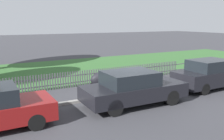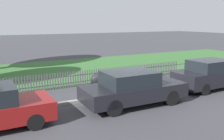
{
  "view_description": "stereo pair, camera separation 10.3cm",
  "coord_description": "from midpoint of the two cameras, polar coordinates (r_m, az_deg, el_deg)",
  "views": [
    {
      "loc": [
        -6.31,
        -9.7,
        3.47
      ],
      "look_at": [
        -0.42,
        0.93,
        1.1
      ],
      "focal_mm": 40.0,
      "sensor_mm": 36.0,
      "label": 1
    },
    {
      "loc": [
        -6.22,
        -9.75,
        3.47
      ],
      "look_at": [
        -0.42,
        0.93,
        1.1
      ],
      "focal_mm": 40.0,
      "sensor_mm": 36.0,
      "label": 2
    }
  ],
  "objects": [
    {
      "name": "covered_motorcycle",
      "position": [
        12.54,
        -0.81,
        -1.95
      ],
      "size": [
        1.86,
        0.83,
        1.08
      ],
      "rotation": [
        0.0,
        0.0,
        -0.1
      ],
      "color": "black",
      "rests_on": "ground"
    },
    {
      "name": "parked_car_red_compact",
      "position": [
        14.07,
        21.94,
        -0.91
      ],
      "size": [
        4.35,
        1.7,
        1.53
      ],
      "rotation": [
        0.0,
        0.0,
        0.01
      ],
      "color": "black",
      "rests_on": "ground"
    },
    {
      "name": "grass_strip",
      "position": [
        18.6,
        -8.3,
        0.18
      ],
      "size": [
        39.02,
        9.55,
        0.01
      ],
      "primitive_type": "cube",
      "color": "#33602D",
      "rests_on": "ground"
    },
    {
      "name": "parked_car_navy_estate",
      "position": [
        10.51,
        5.0,
        -4.09
      ],
      "size": [
        4.44,
        1.91,
        1.45
      ],
      "rotation": [
        0.0,
        0.0,
        -0.02
      ],
      "color": "black",
      "rests_on": "ground"
    },
    {
      "name": "kerb_stone",
      "position": [
        12.15,
        3.88,
        -5.3
      ],
      "size": [
        39.02,
        0.2,
        0.12
      ],
      "primitive_type": "cube",
      "color": "gray",
      "rests_on": "ground"
    },
    {
      "name": "ground_plane",
      "position": [
        12.08,
        4.13,
        -5.69
      ],
      "size": [
        120.0,
        120.0,
        0.0
      ],
      "primitive_type": "plane",
      "color": "#38383D"
    },
    {
      "name": "park_fence",
      "position": [
        14.22,
        -1.65,
        -1.3
      ],
      "size": [
        39.02,
        0.05,
        0.86
      ],
      "color": "#4C4C51",
      "rests_on": "ground"
    }
  ]
}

